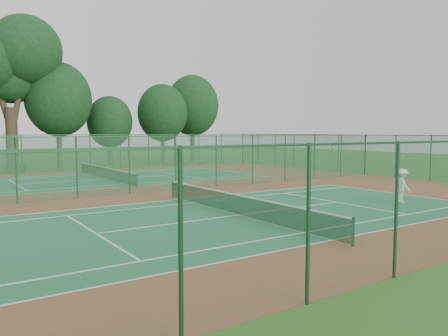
{
  "coord_description": "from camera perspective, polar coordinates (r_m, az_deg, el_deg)",
  "views": [
    {
      "loc": [
        -11.22,
        -24.65,
        3.73
      ],
      "look_at": [
        3.04,
        -3.3,
        1.6
      ],
      "focal_mm": 35.0,
      "sensor_mm": 36.0,
      "label": 1
    }
  ],
  "objects": [
    {
      "name": "red_pad",
      "position": [
        27.33,
        -9.19,
        -3.15
      ],
      "size": [
        40.0,
        36.0,
        0.01
      ],
      "primitive_type": "cube",
      "color": "brown",
      "rests_on": "ground"
    },
    {
      "name": "stray_ball_b",
      "position": [
        29.26,
        -0.91,
        -2.49
      ],
      "size": [
        0.07,
        0.07,
        0.07
      ],
      "primitive_type": "sphere",
      "color": "#AAC52D",
      "rests_on": "red_pad"
    },
    {
      "name": "tennis_net_near",
      "position": [
        19.51,
        1.88,
        -4.65
      ],
      "size": [
        0.1,
        12.9,
        0.97
      ],
      "color": "#13361B",
      "rests_on": "ground"
    },
    {
      "name": "evergreen_row",
      "position": [
        50.42,
        -20.2,
        0.21
      ],
      "size": [
        39.0,
        5.0,
        12.0
      ],
      "primitive_type": null,
      "color": "black",
      "rests_on": "ground"
    },
    {
      "name": "ground",
      "position": [
        27.33,
        -9.19,
        -3.16
      ],
      "size": [
        120.0,
        120.0,
        0.0
      ],
      "primitive_type": "plane",
      "color": "#295A1C",
      "rests_on": "ground"
    },
    {
      "name": "court_far",
      "position": [
        35.66,
        -15.22,
        -1.4
      ],
      "size": [
        23.77,
        10.97,
        0.01
      ],
      "primitive_type": "cube",
      "color": "#206547",
      "rests_on": "red_pad"
    },
    {
      "name": "fence_south",
      "position": [
        13.19,
        25.39,
        -4.3
      ],
      "size": [
        40.0,
        0.09,
        3.5
      ],
      "color": "#1C552C",
      "rests_on": "ground"
    },
    {
      "name": "bench",
      "position": [
        42.53,
        -25.38,
        -0.09
      ],
      "size": [
        1.51,
        0.48,
        0.92
      ],
      "rotation": [
        0.0,
        0.0,
        -0.03
      ],
      "color": "black",
      "rests_on": "red_pad"
    },
    {
      "name": "court_near",
      "position": [
        19.61,
        1.88,
        -6.18
      ],
      "size": [
        23.77,
        10.97,
        0.01
      ],
      "primitive_type": "cube",
      "color": "#206644",
      "rests_on": "red_pad"
    },
    {
      "name": "stray_ball_c",
      "position": [
        25.49,
        -17.73,
        -3.8
      ],
      "size": [
        0.07,
        0.07,
        0.07
      ],
      "primitive_type": "sphere",
      "color": "#D0EA36",
      "rests_on": "red_pad"
    },
    {
      "name": "fence_east",
      "position": [
        39.82,
        17.96,
        1.68
      ],
      "size": [
        0.09,
        36.0,
        3.5
      ],
      "rotation": [
        0.0,
        0.0,
        1.57
      ],
      "color": "#194B29",
      "rests_on": "ground"
    },
    {
      "name": "fence_divider",
      "position": [
        27.15,
        -9.24,
        0.52
      ],
      "size": [
        40.0,
        0.09,
        3.5
      ],
      "color": "#194C29",
      "rests_on": "ground"
    },
    {
      "name": "stray_ball_a",
      "position": [
        28.85,
        -0.69,
        -2.59
      ],
      "size": [
        0.07,
        0.07,
        0.07
      ],
      "primitive_type": "sphere",
      "color": "#BEDB33",
      "rests_on": "red_pad"
    },
    {
      "name": "tennis_net_far",
      "position": [
        35.61,
        -15.24,
        -0.56
      ],
      "size": [
        0.1,
        12.9,
        0.97
      ],
      "color": "#163D24",
      "rests_on": "ground"
    },
    {
      "name": "fence_north",
      "position": [
        44.14,
        -18.99,
        1.93
      ],
      "size": [
        40.0,
        0.09,
        3.5
      ],
      "color": "#1C542F",
      "rests_on": "ground"
    },
    {
      "name": "big_tree",
      "position": [
        49.06,
        -26.2,
        12.59
      ],
      "size": [
        9.96,
        7.29,
        15.3
      ],
      "color": "#34261C",
      "rests_on": "ground"
    },
    {
      "name": "player_near",
      "position": [
        24.74,
        22.2,
        -2.14
      ],
      "size": [
        0.96,
        1.29,
        1.79
      ],
      "primitive_type": "imported",
      "rotation": [
        0.0,
        0.0,
        1.29
      ],
      "color": "white",
      "rests_on": "court_near"
    }
  ]
}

